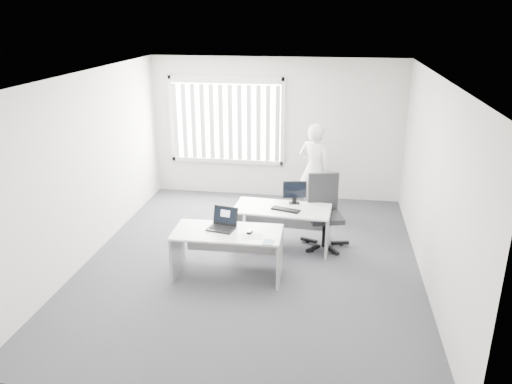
% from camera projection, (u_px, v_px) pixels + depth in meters
% --- Properties ---
extents(ground, '(6.00, 6.00, 0.00)m').
position_uv_depth(ground, '(252.00, 262.00, 7.61)').
color(ground, '#48494F').
rests_on(ground, ground).
extents(wall_back, '(5.00, 0.02, 2.80)m').
position_uv_depth(wall_back, '(276.00, 129.00, 9.92)').
color(wall_back, beige).
rests_on(wall_back, ground).
extents(wall_front, '(5.00, 0.02, 2.80)m').
position_uv_depth(wall_front, '(195.00, 280.00, 4.35)').
color(wall_front, beige).
rests_on(wall_front, ground).
extents(wall_left, '(0.02, 6.00, 2.80)m').
position_uv_depth(wall_left, '(88.00, 167.00, 7.50)').
color(wall_left, beige).
rests_on(wall_left, ground).
extents(wall_right, '(0.02, 6.00, 2.80)m').
position_uv_depth(wall_right, '(433.00, 184.00, 6.77)').
color(wall_right, beige).
rests_on(wall_right, ground).
extents(ceiling, '(5.00, 6.00, 0.02)m').
position_uv_depth(ceiling, '(251.00, 76.00, 6.66)').
color(ceiling, white).
rests_on(ceiling, wall_back).
extents(window, '(2.32, 0.06, 1.76)m').
position_uv_depth(window, '(226.00, 120.00, 9.98)').
color(window, silver).
rests_on(window, wall_back).
extents(blinds, '(2.20, 0.10, 1.50)m').
position_uv_depth(blinds, '(226.00, 123.00, 9.93)').
color(blinds, silver).
rests_on(blinds, wall_back).
extents(desk_near, '(1.54, 0.75, 0.70)m').
position_uv_depth(desk_near, '(228.00, 244.00, 7.07)').
color(desk_near, silver).
rests_on(desk_near, ground).
extents(desk_far, '(1.55, 0.80, 0.69)m').
position_uv_depth(desk_far, '(282.00, 219.00, 7.93)').
color(desk_far, silver).
rests_on(desk_far, ground).
extents(office_chair, '(0.82, 0.82, 1.18)m').
position_uv_depth(office_chair, '(324.00, 224.00, 8.06)').
color(office_chair, black).
rests_on(office_chair, ground).
extents(person, '(0.74, 0.62, 1.73)m').
position_uv_depth(person, '(315.00, 169.00, 9.18)').
color(person, silver).
rests_on(person, ground).
extents(laptop, '(0.43, 0.40, 0.29)m').
position_uv_depth(laptop, '(221.00, 220.00, 7.02)').
color(laptop, black).
rests_on(laptop, desk_near).
extents(paper_sheet, '(0.35, 0.28, 0.00)m').
position_uv_depth(paper_sheet, '(252.00, 237.00, 6.84)').
color(paper_sheet, white).
rests_on(paper_sheet, desk_near).
extents(mouse, '(0.08, 0.11, 0.04)m').
position_uv_depth(mouse, '(250.00, 232.00, 6.94)').
color(mouse, silver).
rests_on(mouse, paper_sheet).
extents(booklet, '(0.15, 0.20, 0.01)m').
position_uv_depth(booklet, '(268.00, 242.00, 6.67)').
color(booklet, white).
rests_on(booklet, desk_near).
extents(keyboard, '(0.48, 0.28, 0.02)m').
position_uv_depth(keyboard, '(286.00, 210.00, 7.76)').
color(keyboard, black).
rests_on(keyboard, desk_far).
extents(monitor, '(0.39, 0.17, 0.38)m').
position_uv_depth(monitor, '(295.00, 192.00, 7.98)').
color(monitor, black).
rests_on(monitor, desk_far).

